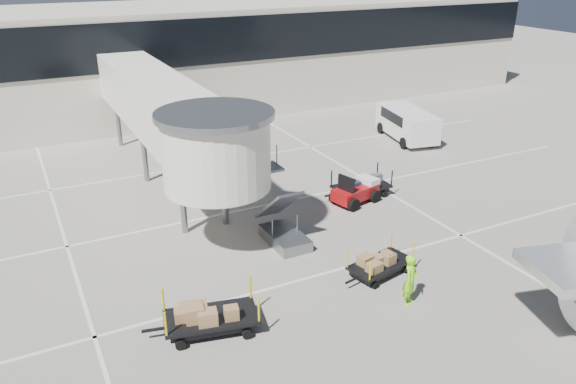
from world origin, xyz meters
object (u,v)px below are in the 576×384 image
suitcase_cart (361,187)px  minivan (406,121)px  baggage_tug (356,191)px  box_cart_near (381,264)px  box_cart_far (213,315)px  ground_worker (410,280)px

suitcase_cart → minivan: size_ratio=0.65×
baggage_tug → box_cart_near: bearing=-129.7°
baggage_tug → box_cart_near: 7.02m
box_cart_near → box_cart_far: 7.13m
box_cart_far → minivan: 23.62m
baggage_tug → box_cart_near: size_ratio=0.81×
box_cart_near → ground_worker: bearing=-109.1°
box_cart_near → box_cart_far: (-7.12, -0.35, 0.15)m
box_cart_far → box_cart_near: bearing=15.1°
minivan → suitcase_cart: bearing=-129.0°
suitcase_cart → ground_worker: size_ratio=1.85×
suitcase_cart → minivan: 10.71m
baggage_tug → suitcase_cart: size_ratio=0.73×
box_cart_near → ground_worker: ground_worker is taller
ground_worker → minivan: 19.88m
suitcase_cart → box_cart_far: size_ratio=0.93×
ground_worker → minivan: size_ratio=0.35×
suitcase_cart → minivan: (8.20, 6.85, 0.72)m
box_cart_near → box_cart_far: size_ratio=0.84×
baggage_tug → minivan: bearing=25.4°
baggage_tug → minivan: (8.85, 7.37, 0.63)m
baggage_tug → ground_worker: 9.03m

